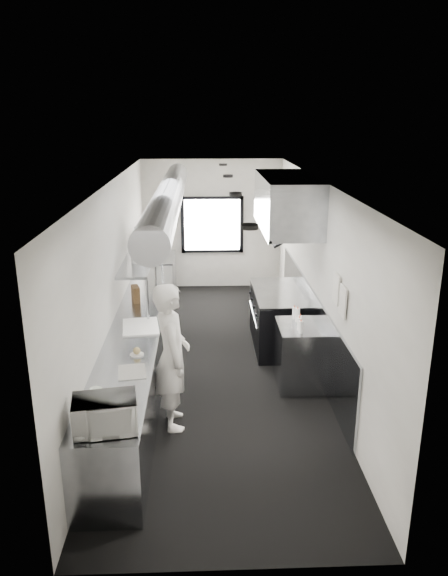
{
  "coord_description": "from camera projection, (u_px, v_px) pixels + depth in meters",
  "views": [
    {
      "loc": [
        -0.21,
        -7.66,
        3.71
      ],
      "look_at": [
        0.09,
        -0.2,
        1.3
      ],
      "focal_mm": 33.85,
      "sensor_mm": 36.0,
      "label": 1
    }
  ],
  "objects": [
    {
      "name": "notice_sheet_b",
      "position": [
        343.0,
        302.0,
        6.53
      ],
      "size": [
        0.02,
        0.28,
        0.38
      ],
      "primitive_type": "cube",
      "color": "silver",
      "rests_on": "wall_right"
    },
    {
      "name": "prep_counter",
      "position": [
        139.0,
        352.0,
        7.77
      ],
      "size": [
        0.7,
        6.0,
        0.9
      ],
      "primitive_type": "cube",
      "color": "gray",
      "rests_on": "floor"
    },
    {
      "name": "plate_stack_b",
      "position": [
        139.0,
        246.0,
        8.58
      ],
      "size": [
        0.26,
        0.26,
        0.27
      ],
      "primitive_type": "cylinder",
      "rotation": [
        0.0,
        0.0,
        0.24
      ],
      "color": "silver",
      "rests_on": "pass_shelf"
    },
    {
      "name": "squeeze_bottle_d",
      "position": [
        297.0,
        315.0,
        7.66
      ],
      "size": [
        0.07,
        0.07,
        0.2
      ],
      "primitive_type": "cylinder",
      "rotation": [
        0.0,
        0.0,
        0.12
      ],
      "color": "white",
      "rests_on": "bottle_station"
    },
    {
      "name": "service_window",
      "position": [
        212.0,
        225.0,
        11.77
      ],
      "size": [
        1.36,
        0.05,
        1.25
      ],
      "color": "white",
      "rests_on": "wall_back"
    },
    {
      "name": "range",
      "position": [
        279.0,
        318.0,
        8.99
      ],
      "size": [
        0.88,
        1.6,
        0.94
      ],
      "color": "black",
      "rests_on": "floor"
    },
    {
      "name": "hvac_duct",
      "position": [
        169.0,
        196.0,
        8.0
      ],
      "size": [
        0.4,
        6.4,
        0.4
      ],
      "primitive_type": "cylinder",
      "rotation": [
        1.57,
        0.0,
        0.0
      ],
      "color": "gray",
      "rests_on": "ceiling"
    },
    {
      "name": "wall_cladding",
      "position": [
        310.0,
        322.0,
        8.6
      ],
      "size": [
        0.03,
        5.5,
        1.1
      ],
      "primitive_type": "cube",
      "color": "gray",
      "rests_on": "wall_right"
    },
    {
      "name": "squeeze_bottle_e",
      "position": [
        294.0,
        313.0,
        7.76
      ],
      "size": [
        0.08,
        0.08,
        0.18
      ],
      "primitive_type": "cylinder",
      "rotation": [
        0.0,
        0.0,
        0.36
      ],
      "color": "white",
      "rests_on": "bottle_station"
    },
    {
      "name": "small_plate",
      "position": [
        137.0,
        355.0,
        6.61
      ],
      "size": [
        0.22,
        0.22,
        0.01
      ],
      "primitive_type": "cylinder",
      "rotation": [
        0.0,
        0.0,
        -0.3
      ],
      "color": "silver",
      "rests_on": "prep_counter"
    },
    {
      "name": "deli_tub_b",
      "position": [
        102.0,
        395.0,
        5.58
      ],
      "size": [
        0.16,
        0.16,
        0.09
      ],
      "primitive_type": "cylinder",
      "rotation": [
        0.0,
        0.0,
        0.27
      ],
      "color": "silver",
      "rests_on": "prep_counter"
    },
    {
      "name": "cutting_board",
      "position": [
        141.0,
        327.0,
        7.47
      ],
      "size": [
        0.56,
        0.7,
        0.02
      ],
      "primitive_type": "cube",
      "rotation": [
        0.0,
        0.0,
        0.13
      ],
      "color": "white",
      "rests_on": "prep_counter"
    },
    {
      "name": "wall_right",
      "position": [
        318.0,
        277.0,
        8.05
      ],
      "size": [
        0.02,
        8.0,
        2.8
      ],
      "primitive_type": "cube",
      "color": "silver",
      "rests_on": "floor"
    },
    {
      "name": "newspaper",
      "position": [
        132.0,
        372.0,
        6.18
      ],
      "size": [
        0.36,
        0.43,
        0.01
      ],
      "primitive_type": "cube",
      "rotation": [
        0.0,
        0.0,
        0.15
      ],
      "color": "beige",
      "rests_on": "prep_counter"
    },
    {
      "name": "plate_stack_d",
      "position": [
        146.0,
        232.0,
        9.35
      ],
      "size": [
        0.31,
        0.31,
        0.37
      ],
      "primitive_type": "cylinder",
      "rotation": [
        0.0,
        0.0,
        -0.37
      ],
      "color": "silver",
      "rests_on": "pass_shelf"
    },
    {
      "name": "notice_sheet_a",
      "position": [
        336.0,
        289.0,
        6.85
      ],
      "size": [
        0.02,
        0.28,
        0.38
      ],
      "primitive_type": "cube",
      "color": "silver",
      "rests_on": "wall_right"
    },
    {
      "name": "wall_left",
      "position": [
        115.0,
        279.0,
        7.94
      ],
      "size": [
        0.02,
        8.0,
        2.8
      ],
      "primitive_type": "cube",
      "color": "silver",
      "rests_on": "floor"
    },
    {
      "name": "bottle_station",
      "position": [
        300.0,
        355.0,
        7.67
      ],
      "size": [
        0.65,
        0.8,
        0.9
      ],
      "primitive_type": "cube",
      "color": "gray",
      "rests_on": "floor"
    },
    {
      "name": "line_cook",
      "position": [
        172.0,
        356.0,
        6.54
      ],
      "size": [
        0.54,
        0.73,
        1.84
      ],
      "primitive_type": "imported",
      "rotation": [
        0.0,
        0.0,
        1.74
      ],
      "color": "silver",
      "rests_on": "floor"
    },
    {
      "name": "pastry",
      "position": [
        137.0,
        351.0,
        6.6
      ],
      "size": [
        0.09,
        0.09,
        0.09
      ],
      "primitive_type": "sphere",
      "color": "tan",
      "rests_on": "small_plate"
    },
    {
      "name": "exhaust_hood",
      "position": [
        287.0,
        203.0,
        8.4
      ],
      "size": [
        0.81,
        2.2,
        0.88
      ],
      "color": "gray",
      "rests_on": "ceiling"
    },
    {
      "name": "far_work_table",
      "position": [
        158.0,
        278.0,
        11.29
      ],
      "size": [
        0.7,
        1.2,
        0.9
      ],
      "primitive_type": "cube",
      "color": "gray",
      "rests_on": "floor"
    },
    {
      "name": "squeeze_bottle_b",
      "position": [
        299.0,
        324.0,
        7.35
      ],
      "size": [
        0.06,
        0.06,
        0.18
      ],
      "primitive_type": "cylinder",
      "rotation": [
        0.0,
        0.0,
        -0.04
      ],
      "color": "white",
      "rests_on": "bottle_station"
    },
    {
      "name": "pass_shelf",
      "position": [
        143.0,
        253.0,
        8.86
      ],
      "size": [
        0.45,
        3.0,
        0.68
      ],
      "color": "gray",
      "rests_on": "prep_counter"
    },
    {
      "name": "deli_tub_a",
      "position": [
        96.0,
        393.0,
        5.61
      ],
      "size": [
        0.17,
        0.17,
        0.1
      ],
      "primitive_type": "cylinder",
      "rotation": [
        0.0,
        0.0,
        0.29
      ],
      "color": "silver",
      "rests_on": "prep_counter"
    },
    {
      "name": "plate_stack_c",
      "position": [
        142.0,
        238.0,
        8.95
      ],
      "size": [
        0.32,
        0.32,
        0.37
      ],
      "primitive_type": "cylinder",
      "rotation": [
        0.0,
        0.0,
        -0.26
      ],
      "color": "silver",
      "rests_on": "pass_shelf"
    },
    {
      "name": "knife_block",
      "position": [
        136.0,
        294.0,
        8.46
      ],
      "size": [
        0.17,
        0.25,
        0.25
      ],
      "primitive_type": "cube",
      "rotation": [
        0.0,
        0.0,
        0.3
      ],
      "color": "brown",
      "rests_on": "prep_counter"
    },
    {
      "name": "squeeze_bottle_c",
      "position": [
        300.0,
        321.0,
        7.47
      ],
      "size": [
        0.06,
        0.06,
        0.16
      ],
      "primitive_type": "cylinder",
      "rotation": [
        0.0,
        0.0,
        0.1
      ],
      "color": "white",
      "rests_on": "bottle_station"
    },
    {
      "name": "wall_front",
      "position": [
        232.0,
        427.0,
        4.19
      ],
      "size": [
        3.0,
        0.02,
        2.8
      ],
      "primitive_type": "cube",
      "color": "silver",
      "rests_on": "floor"
    },
    {
      "name": "squeeze_bottle_a",
      "position": [
        301.0,
        327.0,
        7.26
      ],
      "size": [
        0.06,
        0.06,
        0.17
      ],
      "primitive_type": "cylinder",
      "rotation": [
        0.0,
        0.0,
        -0.02
      ],
      "color": "white",
      "rests_on": "bottle_station"
    },
    {
      "name": "ceiling",
      "position": [
        217.0,
        182.0,
        7.57
      ],
      "size": [
        3.0,
        8.0,
        0.01
      ],
      "primitive_type": "cube",
      "color": "silver",
      "rests_on": "wall_back"
    },
    {
      "name": "plate_stack_a",
      "position": [
        138.0,
        254.0,
        8.15
      ],
      "size": [
        0.26,
        0.26,
        0.25
      ],
      "primitive_type": "cylinder",
      "rotation": [
        0.0,
        0.0,
        0.25
      ],
      "color": "silver",
      "rests_on": "pass_shelf"
    },
    {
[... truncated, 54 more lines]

